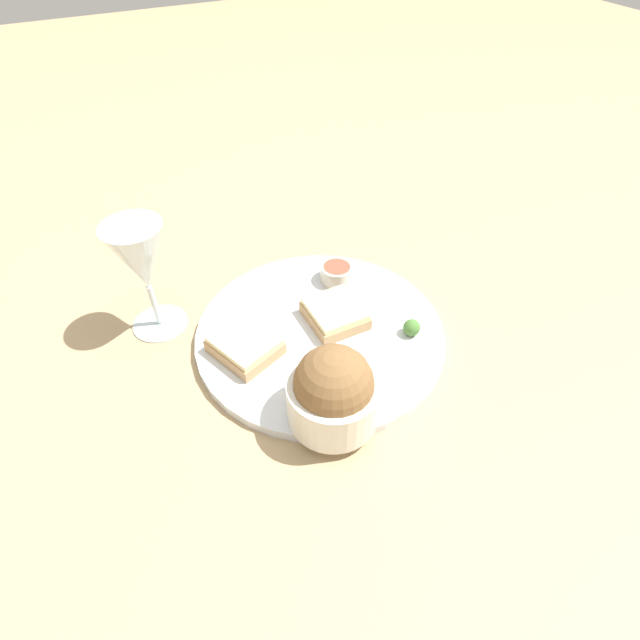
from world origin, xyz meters
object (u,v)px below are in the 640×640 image
cheese_toast_far (245,345)px  wine_glass (141,262)px  cheese_toast_near (335,314)px  salad_bowl (333,392)px  sauce_ramekin (337,273)px

cheese_toast_far → wine_glass: (0.12, 0.09, 0.09)m
cheese_toast_near → salad_bowl: bearing=151.3°
sauce_ramekin → cheese_toast_far: same height
cheese_toast_near → cheese_toast_far: same height
cheese_toast_near → wine_glass: wine_glass is taller
sauce_ramekin → cheese_toast_far: 0.20m
cheese_toast_near → wine_glass: bearing=62.0°
salad_bowl → sauce_ramekin: size_ratio=2.14×
cheese_toast_near → cheese_toast_far: 0.13m
sauce_ramekin → cheese_toast_far: (-0.08, 0.18, -0.00)m
cheese_toast_far → wine_glass: wine_glass is taller
sauce_ramekin → wine_glass: 0.28m
salad_bowl → sauce_ramekin: 0.25m
wine_glass → salad_bowl: bearing=-150.8°
sauce_ramekin → cheese_toast_far: bearing=113.7°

